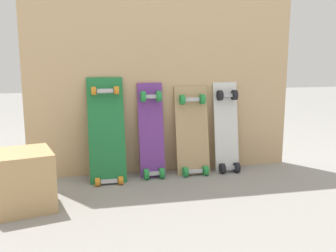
% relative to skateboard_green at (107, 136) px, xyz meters
% --- Properties ---
extents(ground_plane, '(12.00, 12.00, 0.00)m').
position_rel_skateboard_green_xyz_m(ground_plane, '(0.38, 0.06, -0.28)').
color(ground_plane, gray).
extents(plywood_wall_panel, '(1.75, 0.04, 1.80)m').
position_rel_skateboard_green_xyz_m(plywood_wall_panel, '(0.38, 0.13, 0.62)').
color(plywood_wall_panel, tan).
rests_on(plywood_wall_panel, ground).
extents(skateboard_green, '(0.22, 0.24, 0.71)m').
position_rel_skateboard_green_xyz_m(skateboard_green, '(0.00, 0.00, 0.00)').
color(skateboard_green, '#1E7238').
rests_on(skateboard_green, ground).
extents(skateboard_purple, '(0.16, 0.19, 0.66)m').
position_rel_skateboard_green_xyz_m(skateboard_purple, '(0.29, 0.03, -0.01)').
color(skateboard_purple, '#6B338C').
rests_on(skateboard_purple, ground).
extents(skateboard_natural, '(0.22, 0.19, 0.64)m').
position_rel_skateboard_green_xyz_m(skateboard_natural, '(0.56, 0.03, -0.03)').
color(skateboard_natural, tan).
rests_on(skateboard_natural, ground).
extents(skateboard_white, '(0.16, 0.18, 0.66)m').
position_rel_skateboard_green_xyz_m(skateboard_white, '(0.80, 0.04, -0.01)').
color(skateboard_white, silver).
rests_on(skateboard_white, ground).
extents(wooden_crate, '(0.36, 0.36, 0.30)m').
position_rel_skateboard_green_xyz_m(wooden_crate, '(-0.45, -0.37, -0.13)').
color(wooden_crate, tan).
rests_on(wooden_crate, ground).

